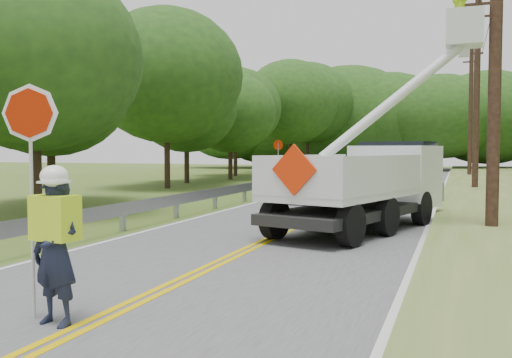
% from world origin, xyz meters
% --- Properties ---
extents(ground, '(140.00, 140.00, 0.00)m').
position_xyz_m(ground, '(0.00, 0.00, 0.00)').
color(ground, '#435D1B').
rests_on(ground, ground).
extents(road, '(7.20, 96.00, 0.03)m').
position_xyz_m(road, '(0.00, 14.00, 0.01)').
color(road, '#4B4B4E').
rests_on(road, ground).
extents(guardrail, '(0.18, 48.00, 0.77)m').
position_xyz_m(guardrail, '(-4.02, 14.91, 0.55)').
color(guardrail, gray).
rests_on(guardrail, ground).
extents(utility_poles, '(1.60, 43.30, 10.00)m').
position_xyz_m(utility_poles, '(5.00, 17.02, 5.27)').
color(utility_poles, black).
rests_on(utility_poles, ground).
extents(treeline_left, '(11.23, 55.76, 11.03)m').
position_xyz_m(treeline_left, '(-10.82, 32.09, 5.85)').
color(treeline_left, '#332319').
rests_on(treeline_left, ground).
extents(treeline_horizon, '(56.02, 14.15, 11.77)m').
position_xyz_m(treeline_horizon, '(0.43, 56.24, 5.50)').
color(treeline_horizon, '#1F4017').
rests_on(treeline_horizon, ground).
extents(flagger, '(1.15, 0.51, 2.94)m').
position_xyz_m(flagger, '(-0.38, -0.17, 1.07)').
color(flagger, '#191E33').
rests_on(flagger, road).
extents(bucket_truck, '(4.96, 7.16, 6.69)m').
position_xyz_m(bucket_truck, '(2.21, 10.02, 1.53)').
color(bucket_truck, black).
rests_on(bucket_truck, road).
extents(suv_silver, '(4.04, 6.01, 1.53)m').
position_xyz_m(suv_silver, '(-1.52, 17.59, 0.79)').
color(suv_silver, '#B1B3B7').
rests_on(suv_silver, road).
extents(suv_darkgrey, '(2.22, 5.17, 1.48)m').
position_xyz_m(suv_darkgrey, '(-2.36, 27.28, 0.76)').
color(suv_darkgrey, '#3C3D44').
rests_on(suv_darkgrey, road).
extents(stop_sign_permanent, '(0.43, 0.41, 2.67)m').
position_xyz_m(stop_sign_permanent, '(-4.80, 22.85, 1.79)').
color(stop_sign_permanent, gray).
rests_on(stop_sign_permanent, ground).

